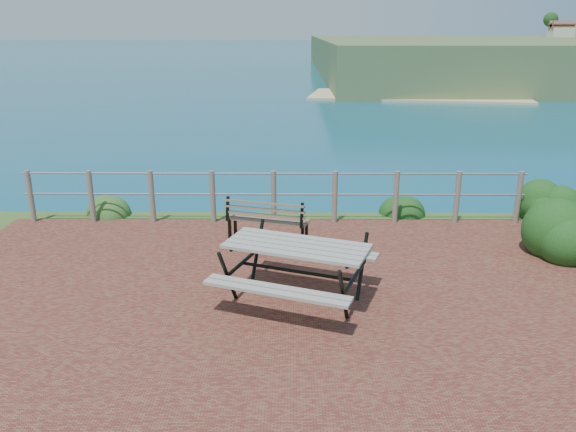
{
  "coord_description": "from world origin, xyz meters",
  "views": [
    {
      "loc": [
        0.35,
        -6.77,
        3.53
      ],
      "look_at": [
        0.28,
        1.53,
        0.75
      ],
      "focal_mm": 35.0,
      "sensor_mm": 36.0,
      "label": 1
    }
  ],
  "objects": [
    {
      "name": "ground",
      "position": [
        0.0,
        0.0,
        0.0
      ],
      "size": [
        10.0,
        7.0,
        0.12
      ],
      "primitive_type": "cube",
      "color": "maroon",
      "rests_on": "ground"
    },
    {
      "name": "ocean",
      "position": [
        0.0,
        200.0,
        0.0
      ],
      "size": [
        1200.0,
        1200.0,
        0.0
      ],
      "primitive_type": "plane",
      "color": "#126670",
      "rests_on": "ground"
    },
    {
      "name": "safety_railing",
      "position": [
        0.0,
        3.35,
        0.57
      ],
      "size": [
        9.4,
        0.1,
        1.0
      ],
      "color": "#6B5B4C",
      "rests_on": "ground"
    },
    {
      "name": "picnic_table",
      "position": [
        0.41,
        0.14,
        0.51
      ],
      "size": [
        2.04,
        1.56,
        0.8
      ],
      "rotation": [
        0.0,
        0.0,
        -0.35
      ],
      "color": "gray",
      "rests_on": "ground"
    },
    {
      "name": "park_bench",
      "position": [
        -0.07,
        2.35,
        0.53
      ],
      "size": [
        1.46,
        0.73,
        0.8
      ],
      "rotation": [
        0.0,
        0.0,
        -0.27
      ],
      "color": "brown",
      "rests_on": "ground"
    },
    {
      "name": "shrub_right_front",
      "position": [
        4.94,
        1.89,
        0.0
      ],
      "size": [
        1.27,
        1.27,
        1.8
      ],
      "primitive_type": "ellipsoid",
      "color": "#123A14",
      "rests_on": "ground"
    },
    {
      "name": "shrub_right_edge",
      "position": [
        5.34,
        3.43,
        0.0
      ],
      "size": [
        0.94,
        0.94,
        1.35
      ],
      "primitive_type": "ellipsoid",
      "color": "#123A14",
      "rests_on": "ground"
    },
    {
      "name": "shrub_lip_west",
      "position": [
        -3.31,
        3.87,
        0.0
      ],
      "size": [
        0.84,
        0.84,
        0.61
      ],
      "primitive_type": "ellipsoid",
      "color": "#26541F",
      "rests_on": "ground"
    },
    {
      "name": "shrub_lip_east",
      "position": [
        2.5,
        3.89,
        0.0
      ],
      "size": [
        0.81,
        0.81,
        0.57
      ],
      "primitive_type": "ellipsoid",
      "color": "#123A14",
      "rests_on": "ground"
    }
  ]
}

